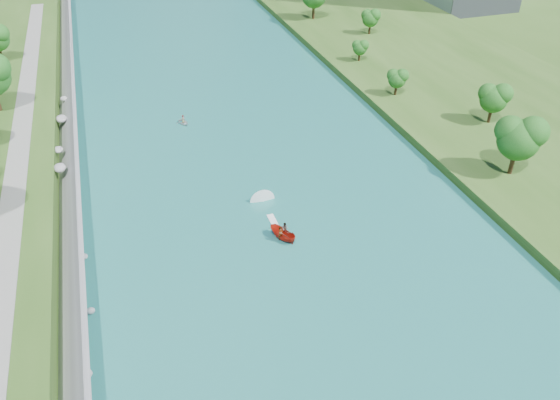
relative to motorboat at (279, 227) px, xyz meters
name	(u,v)px	position (x,y,z in m)	size (l,w,h in m)	color
ground	(313,289)	(0.41, -11.22, -0.78)	(260.00, 260.00, 0.00)	#2D5119
river_water	(262,195)	(0.41, 8.78, -0.73)	(55.00, 240.00, 0.10)	#1B675C
berm_east	(549,138)	(49.91, 8.78, -0.03)	(44.00, 240.00, 1.50)	#2D5119
riprap_bank	(70,222)	(-25.45, 8.09, 1.03)	(4.37, 236.00, 4.59)	slate
riverside_path	(10,218)	(-32.09, 8.78, 2.77)	(3.00, 200.00, 0.10)	gray
trees_east	(501,123)	(37.32, 6.75, 5.80)	(15.95, 136.15, 11.68)	#155017
motorboat	(279,227)	(0.00, 0.00, 0.00)	(3.60, 18.94, 2.19)	#B01D0E
raft	(183,122)	(-6.38, 34.33, -0.33)	(2.69, 3.14, 1.60)	#9C9EA4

